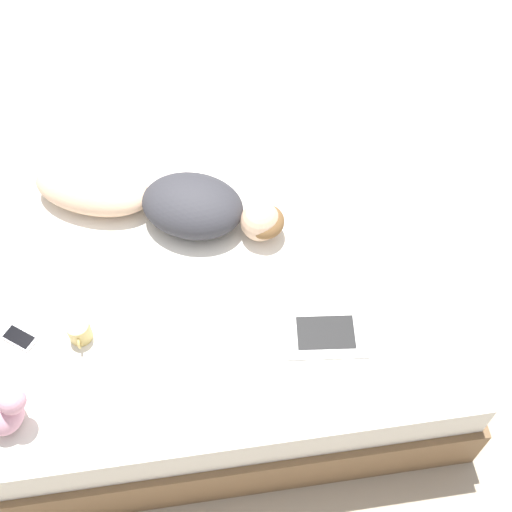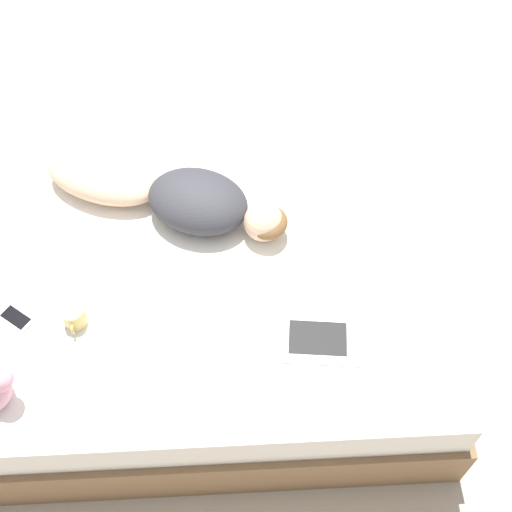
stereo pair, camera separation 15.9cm
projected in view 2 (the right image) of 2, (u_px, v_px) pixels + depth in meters
ground_plane at (208, 300)px, 3.64m from camera, size 12.00×12.00×0.00m
bed at (205, 273)px, 3.42m from camera, size 1.96×2.18×0.53m
person at (169, 195)px, 3.22m from camera, size 0.66×1.17×0.21m
open_magazine at (318, 314)px, 2.98m from camera, size 0.51×0.39×0.01m
coffee_mug at (74, 316)px, 2.92m from camera, size 0.13×0.10×0.10m
cell_phone at (16, 318)px, 2.97m from camera, size 0.15×0.16×0.01m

